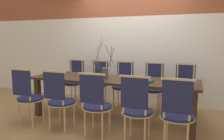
{
  "coord_description": "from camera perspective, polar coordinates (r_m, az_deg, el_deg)",
  "views": [
    {
      "loc": [
        1.36,
        -3.55,
        1.45
      ],
      "look_at": [
        0.0,
        0.0,
        0.91
      ],
      "focal_mm": 35.0,
      "sensor_mm": 36.0,
      "label": 1
    }
  ],
  "objects": [
    {
      "name": "chair_near_left",
      "position": [
        3.55,
        -13.55,
        -7.3
      ],
      "size": [
        0.45,
        0.45,
        0.98
      ],
      "color": "#1E234C",
      "rests_on": "ground_plane"
    },
    {
      "name": "chair_far_leftend",
      "position": [
        5.1,
        -9.88,
        -2.52
      ],
      "size": [
        0.45,
        0.45,
        0.98
      ],
      "rotation": [
        0.0,
        0.0,
        3.14
      ],
      "color": "#1E234C",
      "rests_on": "ground_plane"
    },
    {
      "name": "chair_near_rightend",
      "position": [
        2.96,
        16.67,
        -10.51
      ],
      "size": [
        0.45,
        0.45,
        0.98
      ],
      "color": "#1E234C",
      "rests_on": "ground_plane"
    },
    {
      "name": "vase_centerpiece",
      "position": [
        3.82,
        -1.84,
        -0.53
      ],
      "size": [
        0.36,
        0.36,
        0.71
      ],
      "color": "#4C5156",
      "rests_on": "dining_table"
    },
    {
      "name": "wall_rear",
      "position": [
        5.03,
        5.32,
        9.79
      ],
      "size": [
        12.0,
        0.06,
        3.2
      ],
      "color": "white",
      "rests_on": "ground_plane"
    },
    {
      "name": "chair_far_left",
      "position": [
        4.82,
        -3.63,
        -3.03
      ],
      "size": [
        0.45,
        0.45,
        0.98
      ],
      "rotation": [
        0.0,
        0.0,
        3.14
      ],
      "color": "#1E234C",
      "rests_on": "ground_plane"
    },
    {
      "name": "ground_plane",
      "position": [
        4.07,
        -0.0,
        -12.74
      ],
      "size": [
        16.0,
        16.0,
        0.0
      ],
      "primitive_type": "plane",
      "color": "#A87F51"
    },
    {
      "name": "chair_near_right",
      "position": [
        3.04,
        6.44,
        -9.72
      ],
      "size": [
        0.45,
        0.45,
        0.98
      ],
      "color": "#1E234C",
      "rests_on": "ground_plane"
    },
    {
      "name": "chair_far_center",
      "position": [
        4.61,
        2.9,
        -3.52
      ],
      "size": [
        0.45,
        0.45,
        0.98
      ],
      "rotation": [
        0.0,
        0.0,
        3.14
      ],
      "color": "#1E234C",
      "rests_on": "ground_plane"
    },
    {
      "name": "chair_far_right",
      "position": [
        4.46,
        10.65,
        -4.05
      ],
      "size": [
        0.45,
        0.45,
        0.98
      ],
      "rotation": [
        0.0,
        0.0,
        3.14
      ],
      "color": "#1E234C",
      "rests_on": "ground_plane"
    },
    {
      "name": "chair_near_center",
      "position": [
        3.24,
        -4.27,
        -8.56
      ],
      "size": [
        0.45,
        0.45,
        0.98
      ],
      "color": "#1E234C",
      "rests_on": "ground_plane"
    },
    {
      "name": "book_stack",
      "position": [
        3.59,
        9.02,
        -2.85
      ],
      "size": [
        0.22,
        0.2,
        0.03
      ],
      "color": "#234C8C",
      "rests_on": "dining_table"
    },
    {
      "name": "dining_table",
      "position": [
        3.88,
        -0.0,
        -3.53
      ],
      "size": [
        2.97,
        0.84,
        0.76
      ],
      "color": "#422B1C",
      "rests_on": "ground_plane"
    },
    {
      "name": "chair_far_rightend",
      "position": [
        4.4,
        18.43,
        -4.51
      ],
      "size": [
        0.45,
        0.45,
        0.98
      ],
      "rotation": [
        0.0,
        0.0,
        3.14
      ],
      "color": "#1E234C",
      "rests_on": "ground_plane"
    },
    {
      "name": "chair_near_leftend",
      "position": [
        3.92,
        -21.06,
        -6.14
      ],
      "size": [
        0.45,
        0.45,
        0.98
      ],
      "color": "#1E234C",
      "rests_on": "ground_plane"
    }
  ]
}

